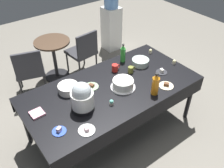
# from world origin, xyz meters

# --- Properties ---
(ground) EXTENTS (9.00, 9.00, 0.00)m
(ground) POSITION_xyz_m (0.00, 0.00, 0.00)
(ground) COLOR slate
(potluck_table) EXTENTS (2.20, 1.10, 0.75)m
(potluck_table) POSITION_xyz_m (0.00, 0.00, 0.69)
(potluck_table) COLOR black
(potluck_table) RESTS_ON ground
(frosted_layer_cake) EXTENTS (0.31, 0.31, 0.12)m
(frosted_layer_cake) POSITION_xyz_m (0.11, -0.09, 0.81)
(frosted_layer_cake) COLOR silver
(frosted_layer_cake) RESTS_ON potluck_table
(slow_cooker) EXTENTS (0.26, 0.26, 0.35)m
(slow_cooker) POSITION_xyz_m (-0.49, -0.11, 0.92)
(slow_cooker) COLOR black
(slow_cooker) RESTS_ON potluck_table
(glass_salad_bowl) EXTENTS (0.24, 0.24, 0.08)m
(glass_salad_bowl) POSITION_xyz_m (0.62, 0.17, 0.79)
(glass_salad_bowl) COLOR #B2C6BC
(glass_salad_bowl) RESTS_ON potluck_table
(ceramic_snack_bowl) EXTENTS (0.25, 0.25, 0.09)m
(ceramic_snack_bowl) POSITION_xyz_m (-0.47, 0.25, 0.80)
(ceramic_snack_bowl) COLOR silver
(ceramic_snack_bowl) RESTS_ON potluck_table
(dessert_plate_sage) EXTENTS (0.18, 0.18, 0.04)m
(dessert_plate_sage) POSITION_xyz_m (-0.20, 0.16, 0.76)
(dessert_plate_sage) COLOR #8CA87F
(dessert_plate_sage) RESTS_ON potluck_table
(dessert_plate_cream) EXTENTS (0.18, 0.18, 0.05)m
(dessert_plate_cream) POSITION_xyz_m (0.56, -0.39, 0.76)
(dessert_plate_cream) COLOR beige
(dessert_plate_cream) RESTS_ON potluck_table
(dessert_plate_white) EXTENTS (0.18, 0.18, 0.05)m
(dessert_plate_white) POSITION_xyz_m (-0.63, -0.41, 0.76)
(dessert_plate_white) COLOR white
(dessert_plate_white) RESTS_ON potluck_table
(dessert_plate_charcoal) EXTENTS (0.15, 0.15, 0.05)m
(dessert_plate_charcoal) POSITION_xyz_m (0.73, -0.14, 0.76)
(dessert_plate_charcoal) COLOR #2D2D33
(dessert_plate_charcoal) RESTS_ON potluck_table
(dessert_plate_cobalt) EXTENTS (0.15, 0.15, 0.05)m
(dessert_plate_cobalt) POSITION_xyz_m (-0.86, -0.26, 0.76)
(dessert_plate_cobalt) COLOR #2D4CB2
(dessert_plate_cobalt) RESTS_ON potluck_table
(cupcake_lemon) EXTENTS (0.05, 0.05, 0.07)m
(cupcake_lemon) POSITION_xyz_m (-0.19, -0.25, 0.78)
(cupcake_lemon) COLOR beige
(cupcake_lemon) RESTS_ON potluck_table
(cupcake_vanilla) EXTENTS (0.05, 0.05, 0.07)m
(cupcake_vanilla) POSITION_xyz_m (1.02, -0.10, 0.78)
(cupcake_vanilla) COLOR beige
(cupcake_vanilla) RESTS_ON potluck_table
(cupcake_cocoa) EXTENTS (0.05, 0.05, 0.07)m
(cupcake_cocoa) POSITION_xyz_m (0.96, 0.32, 0.78)
(cupcake_cocoa) COLOR beige
(cupcake_cocoa) RESTS_ON potluck_table
(soda_bottle_lime_soda) EXTENTS (0.07, 0.07, 0.27)m
(soda_bottle_lime_soda) POSITION_xyz_m (0.48, 0.39, 0.88)
(soda_bottle_lime_soda) COLOR green
(soda_bottle_lime_soda) RESTS_ON potluck_table
(soda_bottle_orange_juice) EXTENTS (0.09, 0.09, 0.30)m
(soda_bottle_orange_juice) POSITION_xyz_m (0.34, -0.40, 0.89)
(soda_bottle_orange_juice) COLOR orange
(soda_bottle_orange_juice) RESTS_ON potluck_table
(coffee_mug_olive) EXTENTS (0.11, 0.07, 0.09)m
(coffee_mug_olive) POSITION_xyz_m (0.39, 0.11, 0.79)
(coffee_mug_olive) COLOR olive
(coffee_mug_olive) RESTS_ON potluck_table
(coffee_mug_red) EXTENTS (0.13, 0.08, 0.10)m
(coffee_mug_red) POSITION_xyz_m (0.25, 0.26, 0.80)
(coffee_mug_red) COLOR #B2231E
(coffee_mug_red) RESTS_ON potluck_table
(paper_napkin_stack) EXTENTS (0.15, 0.15, 0.02)m
(paper_napkin_stack) POSITION_xyz_m (-0.94, 0.11, 0.76)
(paper_napkin_stack) COLOR pink
(paper_napkin_stack) RESTS_ON potluck_table
(maroon_chair_left) EXTENTS (0.55, 0.55, 0.85)m
(maroon_chair_left) POSITION_xyz_m (-0.57, 1.39, 0.49)
(maroon_chair_left) COLOR #333338
(maroon_chair_left) RESTS_ON ground
(maroon_chair_right) EXTENTS (0.49, 0.49, 0.85)m
(maroon_chair_right) POSITION_xyz_m (0.41, 1.39, 0.49)
(maroon_chair_right) COLOR #333338
(maroon_chair_right) RESTS_ON ground
(round_cafe_table) EXTENTS (0.60, 0.60, 0.72)m
(round_cafe_table) POSITION_xyz_m (-0.05, 1.62, 0.50)
(round_cafe_table) COLOR #473323
(round_cafe_table) RESTS_ON ground
(water_cooler) EXTENTS (0.32, 0.32, 1.24)m
(water_cooler) POSITION_xyz_m (1.37, 1.87, 0.59)
(water_cooler) COLOR silver
(water_cooler) RESTS_ON ground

